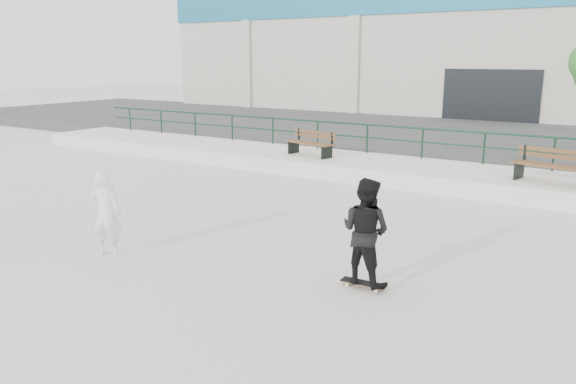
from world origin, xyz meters
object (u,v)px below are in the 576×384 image
Objects in this scene: bench_left at (311,143)px; standing_skater at (365,231)px; seated_skater at (106,213)px; bench_right at (552,166)px; skateboard at (364,283)px.

standing_skater reaches higher than bench_left.
standing_skater is at bearing 174.99° from seated_skater.
seated_skater reaches higher than bench_right.
bench_left is 10.22m from standing_skater.
bench_right is 8.25m from standing_skater.
bench_right reaches higher than skateboard.
standing_skater is (5.93, -8.33, 0.07)m from bench_left.
skateboard is (-1.67, -8.07, -0.88)m from bench_right.
seated_skater is (-6.55, -9.31, -0.10)m from bench_right.
bench_right is at bearing 10.08° from bench_left.
bench_right is (7.59, -0.26, 0.03)m from bench_left.
seated_skater reaches higher than bench_left.
bench_left is 9.63m from seated_skater.
bench_right is 8.29m from skateboard.
bench_right is at bearing -144.37° from seated_skater.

